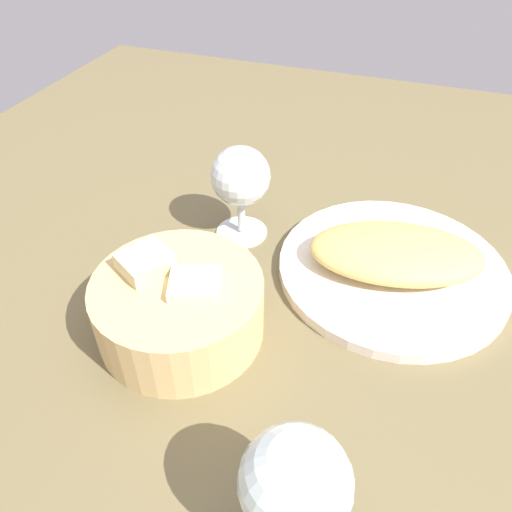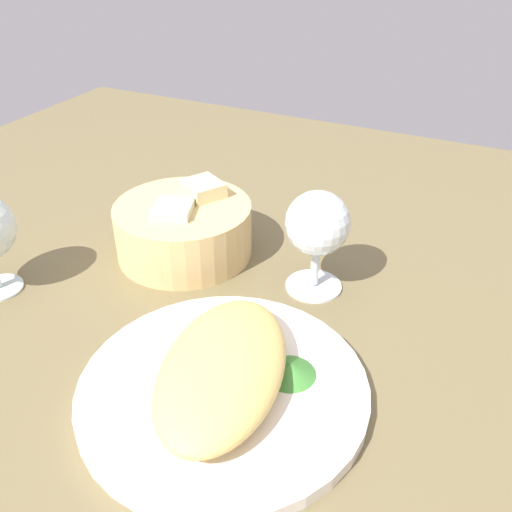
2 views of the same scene
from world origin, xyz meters
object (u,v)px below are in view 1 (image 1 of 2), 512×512
object	(u,v)px
wine_glass_near	(240,180)
wine_glass_far	(295,485)
bread_basket	(179,305)
plate	(392,269)

from	to	relation	value
wine_glass_near	wine_glass_far	xyz separation A→B (cm)	(-17.02, 33.98, -0.16)
bread_basket	wine_glass_far	xyz separation A→B (cm)	(-17.01, 15.90, 4.42)
plate	bread_basket	xyz separation A→B (cm)	(20.11, 16.67, 3.01)
wine_glass_far	plate	bearing A→B (deg)	-95.44
plate	bread_basket	size ratio (longest dim) A/B	1.56
plate	wine_glass_near	size ratio (longest dim) A/B	2.17
wine_glass_near	plate	bearing A→B (deg)	175.99
wine_glass_near	wine_glass_far	distance (cm)	38.01
plate	wine_glass_near	xyz separation A→B (cm)	(20.12, -1.41, 7.59)
wine_glass_near	wine_glass_far	bearing A→B (deg)	116.60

